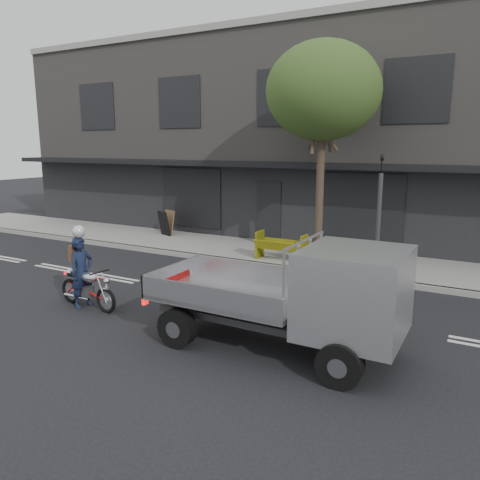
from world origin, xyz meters
The scene contains 11 objects.
ground centered at (0.00, 0.00, 0.00)m, with size 80.00×80.00×0.00m, color black.
sidewalk centered at (0.00, 4.70, 0.07)m, with size 32.00×3.20×0.15m, color gray.
kerb centered at (0.00, 3.10, 0.07)m, with size 32.00×0.20×0.15m, color gray.
building_main centered at (0.00, 11.30, 4.00)m, with size 26.00×10.00×8.00m, color slate.
street_tree centered at (2.20, 4.20, 5.28)m, with size 3.40×3.40×6.74m.
traffic_light_pole centered at (4.20, 3.35, 1.65)m, with size 0.12×0.12×3.50m.
motorcycle centered at (-1.20, -2.11, 0.49)m, with size 1.87×0.54×0.96m.
rider centered at (-1.35, -2.11, 0.83)m, with size 0.61×0.40×1.66m, color #121B33.
flatbed_ute centered at (4.59, -2.04, 1.23)m, with size 4.67×1.96×2.16m.
construction_barrier centered at (1.16, 3.50, 0.61)m, with size 1.64×0.66×0.92m, color yellow, non-canonical shape.
sandwich_board centered at (-4.62, 5.19, 0.65)m, with size 0.63×0.42×0.99m, color black, non-canonical shape.
Camera 1 is at (6.95, -9.56, 3.76)m, focal length 35.00 mm.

